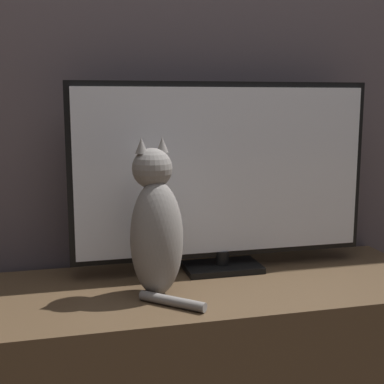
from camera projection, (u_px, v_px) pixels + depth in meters
wall_back at (175, 12)px, 1.82m from camera, size 4.80×0.05×2.60m
tv_stand at (198, 351)px, 1.69m from camera, size 1.53×0.55×0.44m
tv at (223, 175)px, 1.75m from camera, size 1.00×0.15×0.62m
cat at (156, 228)px, 1.54m from camera, size 0.20×0.27×0.46m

